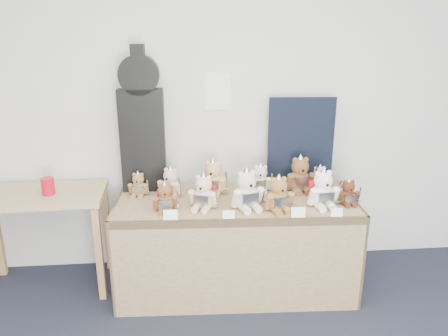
{
  "coord_description": "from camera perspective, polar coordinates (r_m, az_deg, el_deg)",
  "views": [
    {
      "loc": [
        -0.33,
        -1.02,
        2.0
      ],
      "look_at": [
        -0.06,
        1.95,
        1.03
      ],
      "focal_mm": 35.0,
      "sensor_mm": 36.0,
      "label": 1
    }
  ],
  "objects": [
    {
      "name": "room_shell",
      "position": [
        3.55,
        -0.82,
        9.95
      ],
      "size": [
        6.0,
        6.0,
        6.0
      ],
      "color": "white",
      "rests_on": "floor"
    },
    {
      "name": "display_table",
      "position": [
        3.32,
        1.61,
        -7.11
      ],
      "size": [
        1.84,
        0.83,
        0.75
      ],
      "rotation": [
        0.0,
        0.0,
        -0.04
      ],
      "color": "brown",
      "rests_on": "floor"
    },
    {
      "name": "side_table",
      "position": [
        3.63,
        -22.79,
        -4.9
      ],
      "size": [
        0.98,
        0.57,
        0.8
      ],
      "rotation": [
        0.0,
        0.0,
        0.03
      ],
      "color": "#A38457",
      "rests_on": "floor"
    },
    {
      "name": "guitar_case",
      "position": [
        3.41,
        -10.7,
        5.91
      ],
      "size": [
        0.35,
        0.11,
        1.13
      ],
      "rotation": [
        0.0,
        0.0,
        -0.03
      ],
      "color": "black",
      "rests_on": "display_table"
    },
    {
      "name": "navy_board",
      "position": [
        3.61,
        10.0,
        3.47
      ],
      "size": [
        0.54,
        0.05,
        0.72
      ],
      "primitive_type": "cube",
      "rotation": [
        0.0,
        0.0,
        -0.05
      ],
      "color": "black",
      "rests_on": "display_table"
    },
    {
      "name": "red_cup",
      "position": [
        3.5,
        -22.01,
        -2.23
      ],
      "size": [
        0.1,
        0.1,
        0.13
      ],
      "primitive_type": "cylinder",
      "color": "red",
      "rests_on": "side_table"
    },
    {
      "name": "teddy_front_far_left",
      "position": [
        3.11,
        -7.71,
        -3.94
      ],
      "size": [
        0.19,
        0.17,
        0.24
      ],
      "rotation": [
        0.0,
        0.0,
        0.08
      ],
      "color": "brown",
      "rests_on": "display_table"
    },
    {
      "name": "teddy_front_left",
      "position": [
        3.12,
        -2.69,
        -3.33
      ],
      "size": [
        0.23,
        0.22,
        0.28
      ],
      "rotation": [
        0.0,
        0.0,
        -0.36
      ],
      "color": "beige",
      "rests_on": "display_table"
    },
    {
      "name": "teddy_front_centre",
      "position": [
        3.11,
        3.01,
        -3.05
      ],
      "size": [
        0.27,
        0.24,
        0.32
      ],
      "rotation": [
        0.0,
        0.0,
        0.27
      ],
      "color": "silver",
      "rests_on": "display_table"
    },
    {
      "name": "teddy_front_right",
      "position": [
        3.1,
        7.15,
        -3.57
      ],
      "size": [
        0.24,
        0.21,
        0.29
      ],
      "rotation": [
        0.0,
        0.0,
        0.22
      ],
      "color": "olive",
      "rests_on": "display_table"
    },
    {
      "name": "teddy_front_far_right",
      "position": [
        3.22,
        12.78,
        -2.86
      ],
      "size": [
        0.26,
        0.22,
        0.31
      ],
      "rotation": [
        0.0,
        0.0,
        0.11
      ],
      "color": "white",
      "rests_on": "display_table"
    },
    {
      "name": "teddy_front_end",
      "position": [
        3.32,
        15.91,
        -3.2
      ],
      "size": [
        0.18,
        0.14,
        0.21
      ],
      "rotation": [
        0.0,
        0.0,
        0.05
      ],
      "color": "#4D2A1A",
      "rests_on": "display_table"
    },
    {
      "name": "teddy_back_left",
      "position": [
        3.36,
        -7.0,
        -2.03
      ],
      "size": [
        0.21,
        0.21,
        0.26
      ],
      "rotation": [
        0.0,
        0.0,
        -0.49
      ],
      "color": "beige",
      "rests_on": "display_table"
    },
    {
      "name": "teddy_back_centre_left",
      "position": [
        3.38,
        -1.47,
        -1.44
      ],
      "size": [
        0.25,
        0.23,
        0.31
      ],
      "rotation": [
        0.0,
        0.0,
        -0.27
      ],
      "color": "tan",
      "rests_on": "display_table"
    },
    {
      "name": "teddy_back_centre_right",
      "position": [
        3.46,
        4.77,
        -1.47
      ],
      "size": [
        0.2,
        0.18,
        0.25
      ],
      "rotation": [
        0.0,
        0.0,
        -0.18
      ],
      "color": "silver",
      "rests_on": "display_table"
    },
    {
      "name": "teddy_back_right",
      "position": [
        3.49,
        9.9,
        -1.02
      ],
      "size": [
        0.26,
        0.21,
        0.32
      ],
      "rotation": [
        0.0,
        0.0,
        0.06
      ],
      "color": "brown",
      "rests_on": "display_table"
    },
    {
      "name": "teddy_back_end",
      "position": [
        3.55,
        12.37,
        -1.45
      ],
      "size": [
        0.18,
        0.14,
        0.22
      ],
      "rotation": [
        0.0,
        0.0,
        -0.0
      ],
      "color": "white",
      "rests_on": "display_table"
    },
    {
      "name": "teddy_back_far_left",
      "position": [
        3.42,
        -11.12,
        -2.22
      ],
      "size": [
        0.17,
        0.15,
        0.21
      ],
      "rotation": [
        0.0,
        0.0,
        -0.13
      ],
      "color": "olive",
      "rests_on": "display_table"
    },
    {
      "name": "entry_card_a",
      "position": [
        2.98,
        -6.99,
        -6.09
      ],
      "size": [
        0.1,
        0.02,
        0.07
      ],
      "primitive_type": "cube",
      "rotation": [
        -0.24,
        0.0,
        -0.04
      ],
      "color": "white",
      "rests_on": "display_table"
    },
    {
      "name": "entry_card_b",
      "position": [
        2.98,
        0.6,
        -6.11
      ],
      "size": [
        0.08,
        0.02,
        0.06
      ],
      "primitive_type": "cube",
      "rotation": [
        -0.24,
        0.0,
        -0.04
      ],
      "color": "white",
      "rests_on": "display_table"
    },
    {
      "name": "entry_card_c",
      "position": [
        3.04,
        9.68,
        -5.73
      ],
      "size": [
        0.1,
        0.03,
        0.07
      ],
      "primitive_type": "cube",
      "rotation": [
        -0.24,
        0.0,
        -0.04
      ],
      "color": "white",
      "rests_on": "display_table"
    },
    {
      "name": "entry_card_d",
      "position": [
        3.11,
        14.53,
        -5.63
      ],
      "size": [
        0.08,
        0.02,
        0.06
      ],
      "primitive_type": "cube",
      "rotation": [
        -0.24,
        0.0,
        -0.04
      ],
      "color": "white",
      "rests_on": "display_table"
    }
  ]
}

